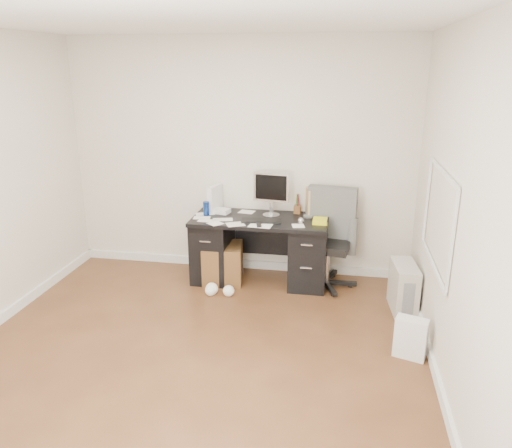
{
  "coord_description": "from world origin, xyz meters",
  "views": [
    {
      "loc": [
        1.17,
        -3.57,
        2.38
      ],
      "look_at": [
        0.34,
        1.2,
        0.83
      ],
      "focal_mm": 35.0,
      "sensor_mm": 36.0,
      "label": 1
    }
  ],
  "objects_px": {
    "keyboard": "(261,221)",
    "office_chair": "(328,239)",
    "pc_tower": "(403,287)",
    "wicker_basket": "(223,263)",
    "desk": "(260,248)",
    "lcd_monitor": "(271,194)"
  },
  "relations": [
    {
      "from": "lcd_monitor",
      "to": "keyboard",
      "type": "relative_size",
      "value": 1.18
    },
    {
      "from": "keyboard",
      "to": "pc_tower",
      "type": "relative_size",
      "value": 0.87
    },
    {
      "from": "keyboard",
      "to": "wicker_basket",
      "type": "bearing_deg",
      "value": 167.91
    },
    {
      "from": "lcd_monitor",
      "to": "office_chair",
      "type": "height_order",
      "value": "lcd_monitor"
    },
    {
      "from": "desk",
      "to": "office_chair",
      "type": "bearing_deg",
      "value": -0.97
    },
    {
      "from": "keyboard",
      "to": "office_chair",
      "type": "height_order",
      "value": "office_chair"
    },
    {
      "from": "keyboard",
      "to": "wicker_basket",
      "type": "distance_m",
      "value": 0.71
    },
    {
      "from": "office_chair",
      "to": "wicker_basket",
      "type": "bearing_deg",
      "value": -167.98
    },
    {
      "from": "desk",
      "to": "pc_tower",
      "type": "height_order",
      "value": "desk"
    },
    {
      "from": "desk",
      "to": "wicker_basket",
      "type": "xyz_separation_m",
      "value": [
        -0.42,
        -0.08,
        -0.18
      ]
    },
    {
      "from": "office_chair",
      "to": "pc_tower",
      "type": "height_order",
      "value": "office_chair"
    },
    {
      "from": "lcd_monitor",
      "to": "pc_tower",
      "type": "height_order",
      "value": "lcd_monitor"
    },
    {
      "from": "keyboard",
      "to": "pc_tower",
      "type": "xyz_separation_m",
      "value": [
        1.5,
        -0.33,
        -0.52
      ]
    },
    {
      "from": "lcd_monitor",
      "to": "office_chair",
      "type": "xyz_separation_m",
      "value": [
        0.65,
        -0.11,
        -0.45
      ]
    },
    {
      "from": "pc_tower",
      "to": "wicker_basket",
      "type": "xyz_separation_m",
      "value": [
        -1.96,
        0.38,
        -0.03
      ]
    },
    {
      "from": "wicker_basket",
      "to": "pc_tower",
      "type": "bearing_deg",
      "value": -11.12
    },
    {
      "from": "desk",
      "to": "keyboard",
      "type": "xyz_separation_m",
      "value": [
        0.04,
        -0.13,
        0.36
      ]
    },
    {
      "from": "office_chair",
      "to": "pc_tower",
      "type": "distance_m",
      "value": 0.96
    },
    {
      "from": "lcd_monitor",
      "to": "wicker_basket",
      "type": "relative_size",
      "value": 1.17
    },
    {
      "from": "desk",
      "to": "keyboard",
      "type": "height_order",
      "value": "keyboard"
    },
    {
      "from": "office_chair",
      "to": "pc_tower",
      "type": "bearing_deg",
      "value": -21.65
    },
    {
      "from": "desk",
      "to": "wicker_basket",
      "type": "height_order",
      "value": "desk"
    }
  ]
}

